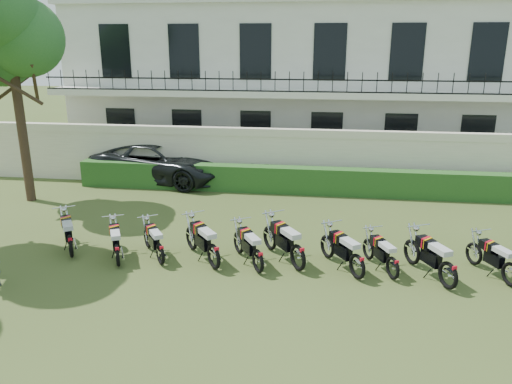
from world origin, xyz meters
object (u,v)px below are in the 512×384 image
motorcycle_9 (512,269)px  motorcycle_2 (160,249)px  motorcycle_5 (298,251)px  motorcycle_1 (117,250)px  motorcycle_6 (358,261)px  tree_west_near (9,29)px  motorcycle_8 (449,269)px  motorcycle_0 (70,241)px  suv (161,162)px  motorcycle_3 (214,250)px  motorcycle_7 (393,263)px  motorcycle_4 (258,255)px

motorcycle_9 → motorcycle_2: bearing=154.7°
motorcycle_5 → motorcycle_9: (4.97, -0.15, -0.08)m
motorcycle_1 → motorcycle_6: motorcycle_6 is taller
tree_west_near → motorcycle_5: tree_west_near is taller
motorcycle_8 → tree_west_near: bearing=133.6°
motorcycle_0 → suv: bearing=57.7°
motorcycle_0 → motorcycle_6: size_ratio=0.98×
motorcycle_3 → motorcycle_0: bearing=139.7°
tree_west_near → motorcycle_7: bearing=-21.0°
motorcycle_7 → motorcycle_2: bearing=155.8°
motorcycle_3 → suv: suv is taller
motorcycle_6 → motorcycle_1: bearing=149.2°
motorcycle_0 → motorcycle_7: size_ratio=1.03×
motorcycle_5 → motorcycle_8: motorcycle_5 is taller
motorcycle_1 → tree_west_near: bearing=111.1°
tree_west_near → motorcycle_3: tree_west_near is taller
motorcycle_5 → tree_west_near: bearing=120.6°
motorcycle_1 → motorcycle_8: 8.02m
motorcycle_9 → suv: suv is taller
tree_west_near → motorcycle_8: tree_west_near is taller
motorcycle_1 → motorcycle_5: motorcycle_5 is taller
motorcycle_4 → motorcycle_5: (0.96, 0.27, 0.05)m
motorcycle_7 → motorcycle_9: size_ratio=0.97×
tree_west_near → motorcycle_4: (8.89, -4.76, -5.41)m
motorcycle_7 → suv: (-8.32, 7.82, 0.35)m
motorcycle_4 → motorcycle_7: motorcycle_4 is taller
motorcycle_8 → suv: bearing=113.6°
motorcycle_0 → motorcycle_5: size_ratio=0.93×
motorcycle_0 → motorcycle_2: size_ratio=1.10×
motorcycle_6 → tree_west_near: bearing=125.2°
tree_west_near → motorcycle_2: (6.36, -4.64, -5.44)m
motorcycle_8 → motorcycle_9: (1.49, 0.34, -0.06)m
motorcycle_2 → motorcycle_5: motorcycle_5 is taller
motorcycle_1 → motorcycle_7: size_ratio=1.02×
motorcycle_4 → motorcycle_8: (4.44, -0.22, 0.04)m
motorcycle_2 → motorcycle_9: motorcycle_9 is taller
tree_west_near → motorcycle_9: bearing=-17.4°
suv → motorcycle_7: bearing=-122.0°
motorcycle_0 → motorcycle_8: bearing=-35.4°
motorcycle_1 → motorcycle_6: size_ratio=0.98×
motorcycle_4 → motorcycle_6: motorcycle_6 is taller
suv → motorcycle_0: bearing=-168.4°
motorcycle_1 → motorcycle_8: bearing=-27.1°
tree_west_near → motorcycle_0: bearing=-49.5°
motorcycle_5 → motorcycle_8: bearing=-42.8°
motorcycle_2 → motorcycle_6: (4.93, -0.12, 0.04)m
motorcycle_0 → suv: suv is taller
motorcycle_2 → motorcycle_5: 3.50m
tree_west_near → motorcycle_8: (13.33, -4.98, -5.37)m
tree_west_near → motorcycle_4: tree_west_near is taller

